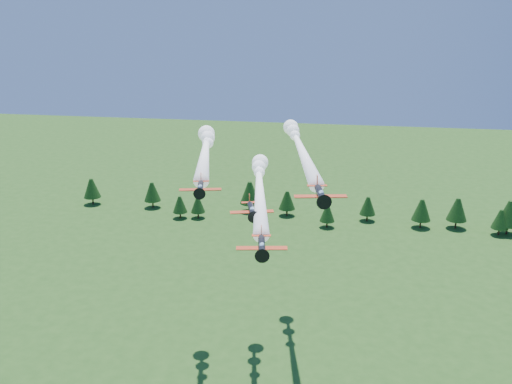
% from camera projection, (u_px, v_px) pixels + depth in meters
% --- Properties ---
extents(plane_lead, '(14.23, 53.80, 3.70)m').
position_uv_depth(plane_lead, '(259.00, 185.00, 111.66)').
color(plane_lead, black).
rests_on(plane_lead, ground).
extents(plane_left, '(14.12, 44.30, 3.70)m').
position_uv_depth(plane_left, '(205.00, 150.00, 113.18)').
color(plane_left, black).
rests_on(plane_left, ground).
extents(plane_right, '(16.58, 58.97, 3.70)m').
position_uv_depth(plane_right, '(300.00, 147.00, 121.39)').
color(plane_right, black).
rests_on(plane_right, ground).
extents(plane_slot, '(7.57, 8.39, 2.65)m').
position_uv_depth(plane_slot, '(252.00, 209.00, 97.66)').
color(plane_slot, black).
rests_on(plane_slot, ground).
extents(treeline, '(175.68, 18.28, 11.95)m').
position_uv_depth(treeline, '(343.00, 205.00, 204.44)').
color(treeline, '#382314').
rests_on(treeline, ground).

